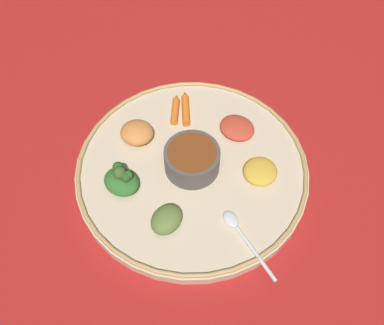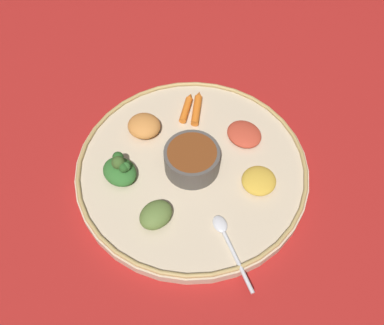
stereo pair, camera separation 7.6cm
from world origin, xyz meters
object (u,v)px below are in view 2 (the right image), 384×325
object	(u,v)px
center_bowl	(192,159)
spoon	(227,240)
greens_pile	(120,170)
carrot_near_spoon	(197,108)
carrot_outer	(187,108)

from	to	relation	value
center_bowl	spoon	xyz separation A→B (m)	(-0.09, -0.14, -0.02)
spoon	greens_pile	world-z (taller)	greens_pile
greens_pile	spoon	bearing A→B (deg)	-87.95
center_bowl	spoon	world-z (taller)	center_bowl
greens_pile	center_bowl	bearing A→B (deg)	-45.22
center_bowl	greens_pile	xyz separation A→B (m)	(-0.09, 0.09, -0.01)
center_bowl	carrot_near_spoon	distance (m)	0.14
center_bowl	carrot_near_spoon	bearing A→B (deg)	32.22
spoon	greens_pile	xyz separation A→B (m)	(-0.01, 0.23, 0.02)
center_bowl	spoon	distance (m)	0.16
spoon	greens_pile	size ratio (longest dim) A/B	1.73
carrot_near_spoon	center_bowl	bearing A→B (deg)	-147.78
spoon	carrot_outer	size ratio (longest dim) A/B	1.74
carrot_outer	spoon	bearing A→B (deg)	-129.98
center_bowl	carrot_outer	distance (m)	0.14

